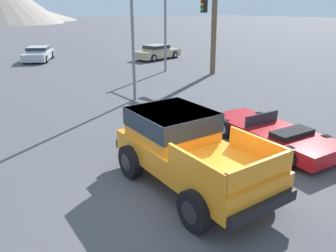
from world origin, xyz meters
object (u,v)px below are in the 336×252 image
(parked_car_tan, at_px, (157,52))
(parked_car_silver, at_px, (38,54))
(traffic_light_main, at_px, (181,18))
(orange_pickup_truck, at_px, (184,145))
(red_convertible_car, at_px, (272,134))

(parked_car_tan, relative_size, parked_car_silver, 0.97)
(parked_car_tan, relative_size, traffic_light_main, 0.91)
(orange_pickup_truck, xyz_separation_m, red_convertible_car, (3.87, 0.12, -0.65))
(red_convertible_car, height_order, parked_car_silver, parked_car_silver)
(parked_car_silver, height_order, traffic_light_main, traffic_light_main)
(orange_pickup_truck, distance_m, red_convertible_car, 3.92)
(orange_pickup_truck, distance_m, parked_car_tan, 22.09)
(parked_car_silver, relative_size, traffic_light_main, 0.93)
(orange_pickup_truck, relative_size, parked_car_tan, 1.00)
(orange_pickup_truck, relative_size, parked_car_silver, 0.97)
(parked_car_silver, bearing_deg, orange_pickup_truck, 110.42)
(parked_car_tan, bearing_deg, traffic_light_main, -34.67)
(red_convertible_car, relative_size, parked_car_silver, 0.94)
(red_convertible_car, distance_m, parked_car_tan, 20.12)
(orange_pickup_truck, xyz_separation_m, parked_car_silver, (3.35, 23.85, -0.44))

